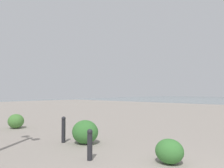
# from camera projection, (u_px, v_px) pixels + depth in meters

# --- Properties ---
(bollard_near) EXTENTS (0.13, 0.13, 0.71)m
(bollard_near) POSITION_uv_depth(u_px,v_px,m) (90.00, 144.00, 4.99)
(bollard_near) COLOR #232328
(bollard_near) RESTS_ON ground
(bollard_mid) EXTENTS (0.13, 0.13, 0.80)m
(bollard_mid) POSITION_uv_depth(u_px,v_px,m) (64.00, 129.00, 6.74)
(bollard_mid) COLOR #232328
(bollard_mid) RESTS_ON ground
(shrub_low) EXTENTS (0.83, 0.75, 0.71)m
(shrub_low) POSITION_uv_depth(u_px,v_px,m) (85.00, 132.00, 6.58)
(shrub_low) COLOR #387533
(shrub_low) RESTS_ON ground
(shrub_round) EXTENTS (0.63, 0.56, 0.53)m
(shrub_round) POSITION_uv_depth(u_px,v_px,m) (169.00, 151.00, 4.75)
(shrub_round) COLOR #387533
(shrub_round) RESTS_ON ground
(shrub_wide) EXTENTS (0.72, 0.65, 0.61)m
(shrub_wide) POSITION_uv_depth(u_px,v_px,m) (16.00, 121.00, 9.38)
(shrub_wide) COLOR #477F38
(shrub_wide) RESTS_ON ground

